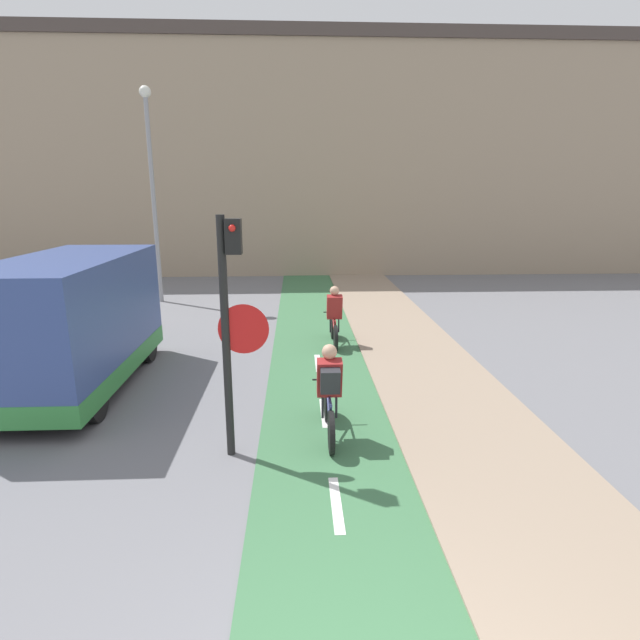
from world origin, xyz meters
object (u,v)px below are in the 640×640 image
(traffic_light_pole, at_px, (231,313))
(street_lamp_far, at_px, (152,174))
(cyclist_far, at_px, (334,318))
(cyclist_near, at_px, (329,393))
(van, at_px, (74,325))

(traffic_light_pole, relative_size, street_lamp_far, 0.49)
(cyclist_far, bearing_deg, street_lamp_far, 136.06)
(cyclist_near, height_order, cyclist_far, cyclist_near)
(traffic_light_pole, distance_m, street_lamp_far, 11.22)
(van, bearing_deg, street_lamp_far, 93.72)
(street_lamp_far, height_order, cyclist_near, street_lamp_far)
(traffic_light_pole, bearing_deg, cyclist_near, 18.26)
(traffic_light_pole, xyz_separation_m, street_lamp_far, (-3.72, 10.37, 2.10))
(cyclist_far, bearing_deg, cyclist_near, -95.16)
(street_lamp_far, relative_size, cyclist_near, 4.06)
(street_lamp_far, bearing_deg, van, -86.28)
(traffic_light_pole, xyz_separation_m, van, (-3.22, 2.63, -0.83))
(cyclist_near, height_order, van, van)
(traffic_light_pole, distance_m, cyclist_far, 5.57)
(traffic_light_pole, distance_m, van, 4.24)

